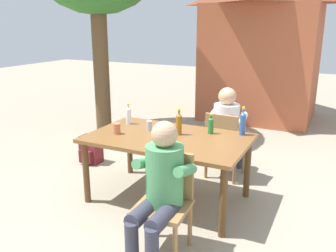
% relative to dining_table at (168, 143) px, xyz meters
% --- Properties ---
extents(ground_plane, '(24.00, 24.00, 0.00)m').
position_rel_dining_table_xyz_m(ground_plane, '(0.00, 0.00, -0.67)').
color(ground_plane, gray).
extents(dining_table, '(1.73, 1.06, 0.75)m').
position_rel_dining_table_xyz_m(dining_table, '(0.00, 0.00, 0.00)').
color(dining_table, brown).
rests_on(dining_table, ground_plane).
extents(chair_far_right, '(0.47, 0.47, 0.87)m').
position_rel_dining_table_xyz_m(chair_far_right, '(0.38, 0.83, -0.18)').
color(chair_far_right, '#A37547').
rests_on(chair_far_right, ground_plane).
extents(chair_near_right, '(0.47, 0.47, 0.87)m').
position_rel_dining_table_xyz_m(chair_near_right, '(0.38, -0.83, -0.18)').
color(chair_near_right, '#A37547').
rests_on(chair_near_right, ground_plane).
extents(person_in_white_shirt, '(0.47, 0.61, 1.18)m').
position_rel_dining_table_xyz_m(person_in_white_shirt, '(0.39, 0.94, -0.01)').
color(person_in_white_shirt, white).
rests_on(person_in_white_shirt, ground_plane).
extents(person_in_plaid_shirt, '(0.47, 0.61, 1.18)m').
position_rel_dining_table_xyz_m(person_in_plaid_shirt, '(0.39, -0.94, -0.01)').
color(person_in_plaid_shirt, '#4C935B').
rests_on(person_in_plaid_shirt, ground_plane).
extents(bottle_blue, '(0.06, 0.06, 0.32)m').
position_rel_dining_table_xyz_m(bottle_blue, '(0.71, 0.42, 0.22)').
color(bottle_blue, '#2D56A3').
rests_on(bottle_blue, dining_table).
extents(bottle_green, '(0.06, 0.06, 0.23)m').
position_rel_dining_table_xyz_m(bottle_green, '(0.38, 0.31, 0.18)').
color(bottle_green, '#287A38').
rests_on(bottle_green, dining_table).
extents(bottle_amber, '(0.06, 0.06, 0.30)m').
position_rel_dining_table_xyz_m(bottle_amber, '(0.08, 0.12, 0.21)').
color(bottle_amber, '#996019').
rests_on(bottle_amber, dining_table).
extents(bottle_clear, '(0.06, 0.06, 0.26)m').
position_rel_dining_table_xyz_m(bottle_clear, '(-0.66, 0.25, 0.19)').
color(bottle_clear, white).
rests_on(bottle_clear, dining_table).
extents(cup_steel, '(0.06, 0.06, 0.11)m').
position_rel_dining_table_xyz_m(cup_steel, '(-0.29, 0.11, 0.14)').
color(cup_steel, '#B2B7BC').
rests_on(cup_steel, dining_table).
extents(cup_terracotta, '(0.08, 0.08, 0.12)m').
position_rel_dining_table_xyz_m(cup_terracotta, '(-0.56, -0.16, 0.14)').
color(cup_terracotta, '#BC6B47').
rests_on(cup_terracotta, dining_table).
extents(backpack_by_near_side, '(0.29, 0.26, 0.39)m').
position_rel_dining_table_xyz_m(backpack_by_near_side, '(-1.48, 0.52, -0.48)').
color(backpack_by_near_side, maroon).
rests_on(backpack_by_near_side, ground_plane).
extents(brick_kiosk, '(2.47, 2.13, 2.84)m').
position_rel_dining_table_xyz_m(brick_kiosk, '(0.08, 4.23, 0.82)').
color(brick_kiosk, '#B25638').
rests_on(brick_kiosk, ground_plane).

